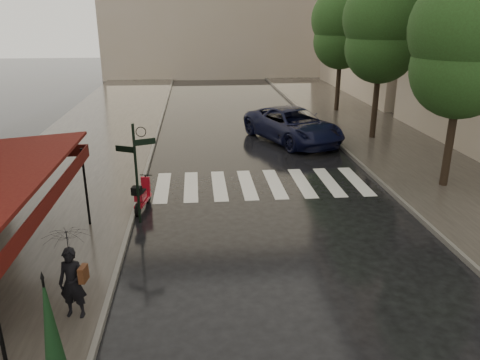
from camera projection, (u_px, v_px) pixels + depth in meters
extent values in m
plane|color=black|center=(176.00, 271.00, 11.71)|extent=(120.00, 120.00, 0.00)
cube|color=#38332D|center=(90.00, 145.00, 22.53)|extent=(6.00, 60.00, 0.12)
cube|color=#38332D|center=(386.00, 138.00, 23.84)|extent=(5.50, 60.00, 0.12)
cube|color=#595651|center=(154.00, 143.00, 22.79)|extent=(0.12, 60.00, 0.16)
cube|color=#595651|center=(333.00, 139.00, 23.59)|extent=(0.12, 60.00, 0.16)
cube|color=silver|center=(163.00, 187.00, 17.26)|extent=(0.50, 3.20, 0.01)
cube|color=silver|center=(191.00, 186.00, 17.36)|extent=(0.50, 3.20, 0.01)
cube|color=silver|center=(219.00, 185.00, 17.45)|extent=(0.50, 3.20, 0.01)
cube|color=silver|center=(247.00, 184.00, 17.54)|extent=(0.50, 3.20, 0.01)
cube|color=silver|center=(275.00, 184.00, 17.64)|extent=(0.50, 3.20, 0.01)
cube|color=silver|center=(302.00, 183.00, 17.73)|extent=(0.50, 3.20, 0.01)
cube|color=silver|center=(329.00, 182.00, 17.83)|extent=(0.50, 3.20, 0.01)
cube|color=silver|center=(356.00, 181.00, 17.92)|extent=(0.50, 3.20, 0.01)
cube|color=#450A09|center=(55.00, 194.00, 10.22)|extent=(0.04, 7.00, 0.35)
cylinder|color=black|center=(86.00, 187.00, 13.61)|extent=(0.07, 0.07, 2.35)
cylinder|color=black|center=(137.00, 175.00, 13.89)|extent=(0.08, 0.08, 3.10)
cube|color=black|center=(144.00, 142.00, 13.57)|extent=(0.62, 0.26, 0.18)
cube|color=black|center=(125.00, 149.00, 13.59)|extent=(0.56, 0.29, 0.18)
cylinder|color=black|center=(452.00, 128.00, 16.49)|extent=(0.28, 0.28, 4.26)
sphere|color=#1C3413|center=(461.00, 69.00, 15.80)|extent=(3.40, 3.40, 3.40)
sphere|color=#1C3413|center=(467.00, 29.00, 15.36)|extent=(3.80, 3.80, 3.80)
cylinder|color=black|center=(376.00, 93.00, 23.00)|extent=(0.28, 0.28, 4.48)
sphere|color=#1C3413|center=(381.00, 47.00, 22.27)|extent=(3.40, 3.40, 3.40)
sphere|color=#1C3413|center=(384.00, 17.00, 21.81)|extent=(3.80, 3.80, 3.80)
cylinder|color=black|center=(339.00, 76.00, 29.60)|extent=(0.28, 0.28, 4.37)
sphere|color=#1C3413|center=(341.00, 41.00, 28.88)|extent=(3.40, 3.40, 3.40)
sphere|color=#1C3413|center=(343.00, 19.00, 28.43)|extent=(3.80, 3.80, 3.80)
imported|color=black|center=(73.00, 283.00, 9.53)|extent=(0.62, 0.46, 1.55)
imported|color=black|center=(65.00, 230.00, 9.12)|extent=(1.05, 1.07, 0.84)
cube|color=#492613|center=(83.00, 274.00, 9.44)|extent=(0.17, 0.31, 0.33)
cylinder|color=black|center=(138.00, 210.00, 14.78)|extent=(0.17, 0.44, 0.43)
cylinder|color=black|center=(148.00, 197.00, 15.83)|extent=(0.17, 0.44, 0.43)
cube|color=maroon|center=(143.00, 201.00, 15.30)|extent=(0.47, 1.19, 0.09)
cube|color=maroon|center=(140.00, 196.00, 15.00)|extent=(0.36, 0.54, 0.25)
cube|color=maroon|center=(146.00, 187.00, 15.56)|extent=(0.30, 0.16, 0.67)
cylinder|color=black|center=(146.00, 175.00, 15.52)|extent=(0.41, 0.11, 0.03)
cube|color=black|center=(137.00, 191.00, 14.59)|extent=(0.33, 0.32, 0.25)
imported|color=black|center=(293.00, 125.00, 23.20)|extent=(4.80, 6.52, 1.65)
cylinder|color=black|center=(53.00, 345.00, 7.08)|extent=(0.04, 0.04, 2.34)
cone|color=black|center=(52.00, 339.00, 7.05)|extent=(0.44, 0.44, 2.22)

